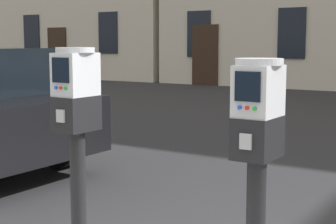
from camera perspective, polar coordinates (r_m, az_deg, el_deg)
parking_meter_near_kerb at (r=3.07m, az=-9.66°, el=-0.89°), size 0.22×0.25×1.32m
parking_meter_twin_adjacent at (r=2.49m, az=9.44°, el=-3.52°), size 0.22×0.25×1.27m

